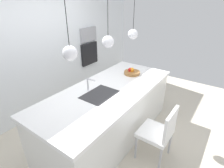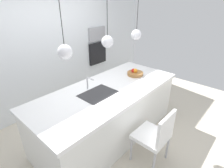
# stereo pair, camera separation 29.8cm
# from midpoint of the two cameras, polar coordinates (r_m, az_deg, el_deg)

# --- Properties ---
(floor) EXTENTS (6.60, 6.60, 0.00)m
(floor) POSITION_cam_midpoint_polar(r_m,az_deg,el_deg) (3.46, 1.41, -15.34)
(floor) COLOR beige
(floor) RESTS_ON ground
(back_wall) EXTENTS (6.00, 0.10, 2.60)m
(back_wall) POSITION_cam_midpoint_polar(r_m,az_deg,el_deg) (4.00, -17.01, 10.57)
(back_wall) COLOR white
(back_wall) RESTS_ON ground
(kitchen_island) EXTENTS (2.67, 1.14, 0.93)m
(kitchen_island) POSITION_cam_midpoint_polar(r_m,az_deg,el_deg) (3.17, 1.50, -8.99)
(kitchen_island) COLOR white
(kitchen_island) RESTS_ON ground
(sink_basin) EXTENTS (0.56, 0.40, 0.02)m
(sink_basin) POSITION_cam_midpoint_polar(r_m,az_deg,el_deg) (2.78, -1.49, -3.30)
(sink_basin) COLOR #2D2D30
(sink_basin) RESTS_ON kitchen_island
(faucet) EXTENTS (0.02, 0.17, 0.22)m
(faucet) POSITION_cam_midpoint_polar(r_m,az_deg,el_deg) (2.85, -4.65, 0.69)
(faucet) COLOR silver
(faucet) RESTS_ON kitchen_island
(fruit_bowl) EXTENTS (0.31, 0.31, 0.13)m
(fruit_bowl) POSITION_cam_midpoint_polar(r_m,az_deg,el_deg) (3.50, 9.81, 3.42)
(fruit_bowl) COLOR #9E6B38
(fruit_bowl) RESTS_ON kitchen_island
(microwave) EXTENTS (0.54, 0.08, 0.34)m
(microwave) POSITION_cam_midpoint_polar(r_m,az_deg,el_deg) (4.69, -3.06, 15.71)
(microwave) COLOR #9E9EA3
(microwave) RESTS_ON back_wall
(oven) EXTENTS (0.56, 0.08, 0.56)m
(oven) POSITION_cam_midpoint_polar(r_m,az_deg,el_deg) (4.81, -2.92, 9.84)
(oven) COLOR black
(oven) RESTS_ON back_wall
(chair_near) EXTENTS (0.47, 0.45, 0.91)m
(chair_near) POSITION_cam_midpoint_polar(r_m,az_deg,el_deg) (2.74, 16.94, -15.48)
(chair_near) COLOR white
(chair_near) RESTS_ON ground
(pendant_light_left) EXTENTS (0.18, 0.18, 0.78)m
(pendant_light_left) POSITION_cam_midpoint_polar(r_m,az_deg,el_deg) (2.17, -11.05, 10.07)
(pendant_light_left) COLOR silver
(pendant_light_center) EXTENTS (0.18, 0.18, 0.78)m
(pendant_light_center) POSITION_cam_midpoint_polar(r_m,az_deg,el_deg) (2.67, 1.82, 13.42)
(pendant_light_center) COLOR silver
(pendant_light_right) EXTENTS (0.18, 0.18, 0.78)m
(pendant_light_right) POSITION_cam_midpoint_polar(r_m,az_deg,el_deg) (3.26, 10.52, 15.29)
(pendant_light_right) COLOR silver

